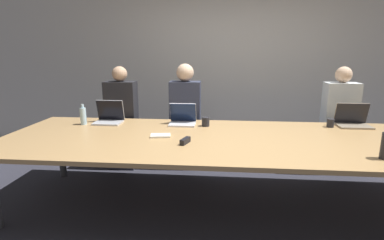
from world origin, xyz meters
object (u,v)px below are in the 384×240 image
cup_far_right (330,123)px  stapler (185,141)px  bottle_far_left (83,116)px  person_far_left (122,120)px  laptop_far_left (109,116)px  laptop_far_midleft (183,118)px  laptop_far_right (353,120)px  cup_far_midleft (206,122)px  person_far_right (338,123)px  person_far_midleft (185,118)px

cup_far_right → stapler: 1.73m
bottle_far_left → stapler: bottle_far_left is taller
person_far_left → laptop_far_left: bearing=-91.4°
laptop_far_midleft → bottle_far_left: (-1.15, -0.12, 0.03)m
laptop_far_right → person_far_left: size_ratio=0.26×
cup_far_midleft → bottle_far_left: bottle_far_left is taller
cup_far_midleft → person_far_right: person_far_right is taller
person_far_right → bottle_far_left: size_ratio=5.77×
person_far_midleft → person_far_left: person_far_midleft is taller
laptop_far_right → bottle_far_left: bearing=-176.0°
person_far_midleft → laptop_far_left: size_ratio=4.39×
cup_far_midleft → stapler: cup_far_midleft is taller
laptop_far_right → person_far_right: (0.01, 0.43, -0.14)m
laptop_far_left → person_far_left: 0.45m
person_far_right → laptop_far_left: 2.89m
laptop_far_left → person_far_right: bearing=10.4°
laptop_far_left → cup_far_midleft: bearing=-3.5°
laptop_far_midleft → person_far_left: (-0.87, 0.43, -0.14)m
person_far_midleft → laptop_far_right: 2.01m
person_far_right → person_far_left: bearing=-178.1°
person_far_midleft → laptop_far_right: bearing=-11.8°
person_far_midleft → laptop_far_left: bearing=-149.6°
person_far_right → person_far_left: size_ratio=1.00×
cup_far_midleft → person_far_left: person_far_left is taller
cup_far_right → person_far_midleft: bearing=164.0°
person_far_right → person_far_midleft: bearing=-179.5°
cup_far_right → bottle_far_left: (-2.82, -0.13, 0.06)m
laptop_far_right → person_far_left: (-2.81, 0.33, -0.14)m
cup_far_midleft → laptop_far_right: size_ratio=0.29×
person_far_midleft → bottle_far_left: size_ratio=5.89×
cup_far_midleft → stapler: (-0.16, -0.68, -0.03)m
laptop_far_left → stapler: 1.25m
person_far_midleft → bottle_far_left: 1.29m
cup_far_right → person_far_left: bearing=170.8°
laptop_far_right → bottle_far_left: 3.09m
bottle_far_left → laptop_far_left: bearing=24.6°
cup_far_right → stapler: (-1.56, -0.76, -0.02)m
laptop_far_right → stapler: bearing=-155.3°
person_far_right → bottle_far_left: 3.17m
laptop_far_left → cup_far_right: bearing=0.3°
person_far_right → laptop_far_right: bearing=-92.0°
person_far_right → laptop_far_midleft: bearing=-165.1°
person_far_midleft → bottle_far_left: bearing=-150.9°
cup_far_right → laptop_far_midleft: bearing=-179.5°
cup_far_midleft → bottle_far_left: bearing=-178.0°
person_far_left → stapler: 1.54m
laptop_far_midleft → cup_far_midleft: laptop_far_midleft is taller
laptop_far_midleft → person_far_midleft: (-0.03, 0.50, -0.11)m
cup_far_right → bottle_far_left: size_ratio=0.39×
laptop_far_right → cup_far_right: 0.28m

